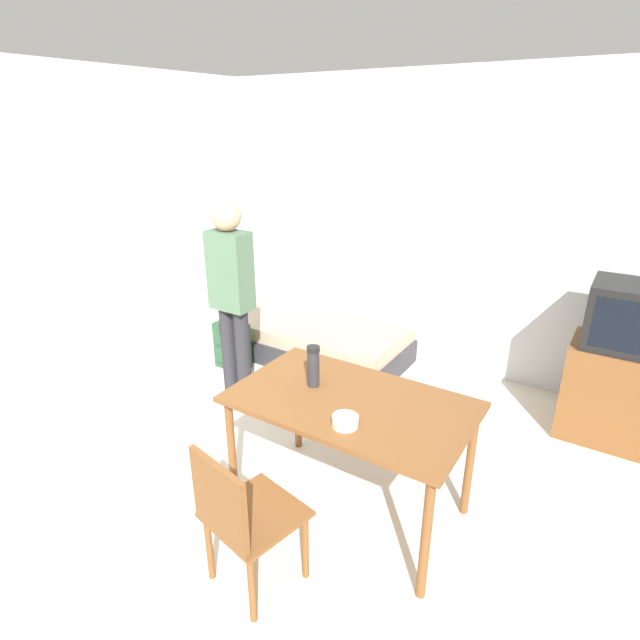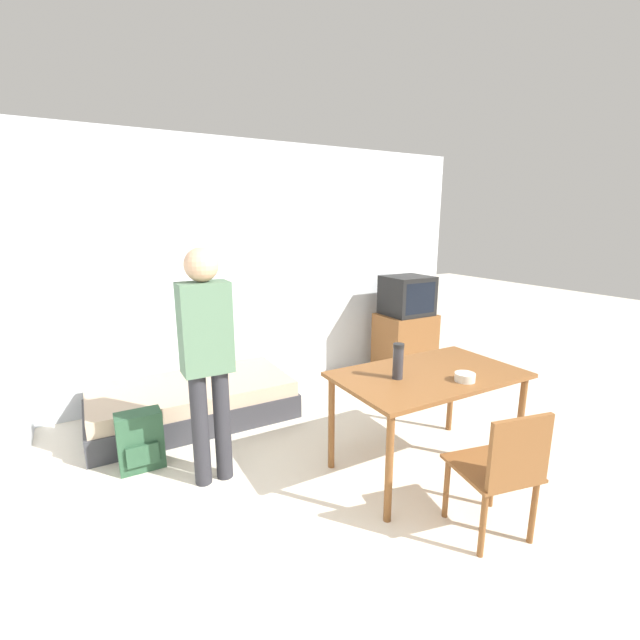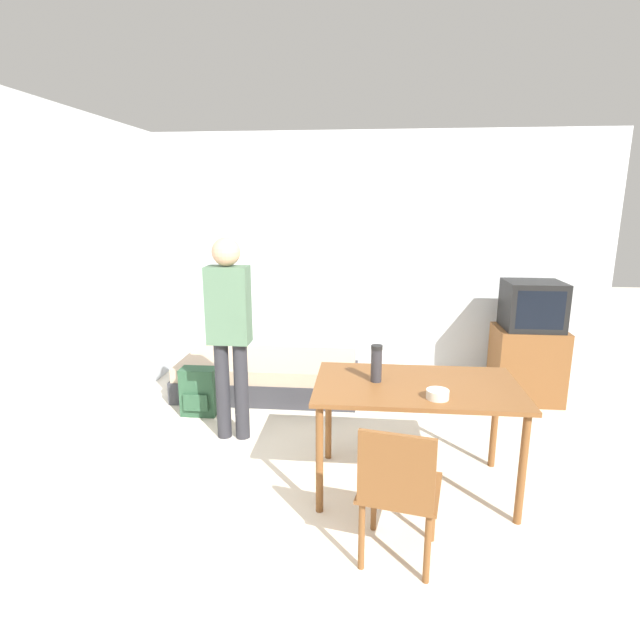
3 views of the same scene
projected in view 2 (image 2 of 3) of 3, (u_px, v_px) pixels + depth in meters
ground_plane at (481, 583)px, 2.27m from camera, size 20.00×20.00×0.00m
wall_back at (254, 269)px, 4.72m from camera, size 5.41×0.06×2.70m
daybed at (193, 402)px, 4.09m from camera, size 1.86×0.92×0.37m
tv at (405, 328)px, 5.30m from camera, size 0.66×0.52×1.22m
dining_table at (428, 384)px, 3.18m from camera, size 1.38×0.82×0.77m
wooden_chair at (503, 468)px, 2.47m from camera, size 0.51×0.51×0.84m
person_standing at (207, 351)px, 2.95m from camera, size 0.34×0.23×1.70m
thermos_flask at (398, 359)px, 3.02m from camera, size 0.08×0.08×0.26m
mate_bowl at (465, 377)px, 3.00m from camera, size 0.14×0.14×0.06m
backpack at (140, 441)px, 3.28m from camera, size 0.33×0.21×0.46m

